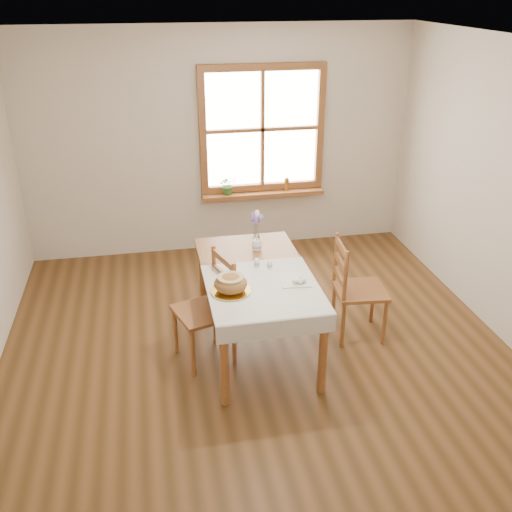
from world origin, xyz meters
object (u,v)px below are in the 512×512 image
(dining_table, at_px, (256,281))
(flower_vase, at_px, (257,245))
(chair_right, at_px, (360,289))
(bread_plate, at_px, (231,291))
(chair_left, at_px, (203,310))

(dining_table, height_order, flower_vase, flower_vase)
(chair_right, distance_m, flower_vase, 1.02)
(chair_right, bearing_deg, bread_plate, 110.60)
(chair_right, bearing_deg, flower_vase, 69.91)
(chair_left, relative_size, bread_plate, 3.08)
(chair_left, relative_size, flower_vase, 10.28)
(chair_left, xyz_separation_m, chair_right, (1.44, 0.10, -0.00))
(dining_table, height_order, chair_left, chair_left)
(bread_plate, bearing_deg, chair_right, 14.95)
(bread_plate, xyz_separation_m, flower_vase, (0.36, 0.75, 0.03))
(dining_table, distance_m, chair_right, 0.99)
(dining_table, height_order, bread_plate, bread_plate)
(dining_table, height_order, chair_right, chair_right)
(bread_plate, bearing_deg, dining_table, 50.50)
(dining_table, relative_size, chair_left, 1.67)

